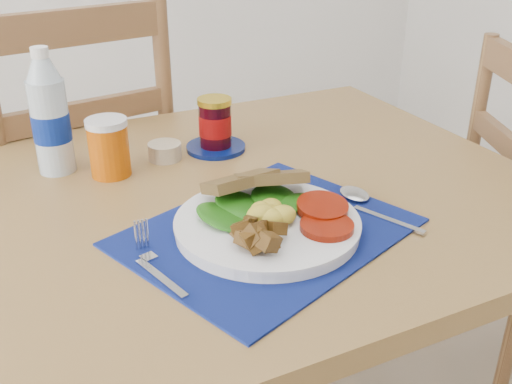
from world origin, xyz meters
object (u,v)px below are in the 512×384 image
(jam_on_saucer, at_px, (215,127))
(breakfast_plate, at_px, (265,222))
(water_bottle, at_px, (50,119))
(chair_far, at_px, (77,160))
(juice_glass, at_px, (109,149))

(jam_on_saucer, bearing_deg, breakfast_plate, -100.33)
(breakfast_plate, xyz_separation_m, water_bottle, (-0.25, 0.39, 0.08))
(water_bottle, bearing_deg, chair_far, 76.52)
(juice_glass, relative_size, jam_on_saucer, 0.85)
(chair_far, relative_size, juice_glass, 11.86)
(water_bottle, bearing_deg, juice_glass, -35.86)
(juice_glass, bearing_deg, water_bottle, 144.14)
(water_bottle, distance_m, jam_on_saucer, 0.32)
(juice_glass, bearing_deg, jam_on_saucer, 6.98)
(chair_far, relative_size, breakfast_plate, 4.30)
(jam_on_saucer, bearing_deg, chair_far, 120.17)
(water_bottle, height_order, juice_glass, water_bottle)
(water_bottle, relative_size, jam_on_saucer, 1.94)
(chair_far, height_order, juice_glass, chair_far)
(breakfast_plate, distance_m, juice_glass, 0.37)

